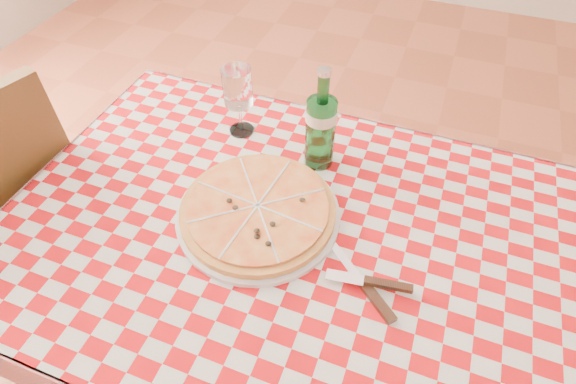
# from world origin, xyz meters

# --- Properties ---
(dining_table) EXTENTS (1.20, 0.80, 0.75)m
(dining_table) POSITION_xyz_m (0.00, 0.00, 0.66)
(dining_table) COLOR brown
(dining_table) RESTS_ON ground
(tablecloth) EXTENTS (1.30, 0.90, 0.01)m
(tablecloth) POSITION_xyz_m (0.00, 0.00, 0.75)
(tablecloth) COLOR #B40B10
(tablecloth) RESTS_ON dining_table
(chair_far) EXTENTS (0.55, 0.55, 0.98)m
(chair_far) POSITION_xyz_m (-0.84, -0.10, 0.56)
(chair_far) COLOR brown
(chair_far) RESTS_ON ground
(pizza_plate) EXTENTS (0.42, 0.42, 0.05)m
(pizza_plate) POSITION_xyz_m (-0.08, 0.02, 0.78)
(pizza_plate) COLOR #CD9144
(pizza_plate) RESTS_ON tablecloth
(water_bottle) EXTENTS (0.08, 0.08, 0.27)m
(water_bottle) POSITION_xyz_m (-0.00, 0.24, 0.89)
(water_bottle) COLOR #196528
(water_bottle) RESTS_ON tablecloth
(wine_glass) EXTENTS (0.08, 0.08, 0.19)m
(wine_glass) POSITION_xyz_m (-0.24, 0.28, 0.86)
(wine_glass) COLOR white
(wine_glass) RESTS_ON tablecloth
(cutlery) EXTENTS (0.28, 0.25, 0.03)m
(cutlery) POSITION_xyz_m (0.19, -0.07, 0.77)
(cutlery) COLOR silver
(cutlery) RESTS_ON tablecloth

